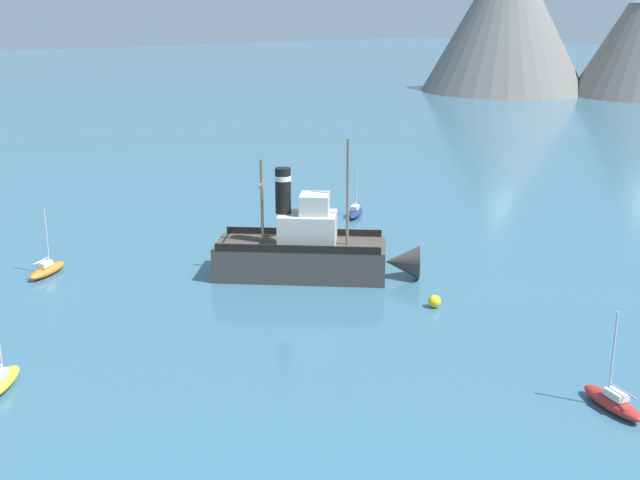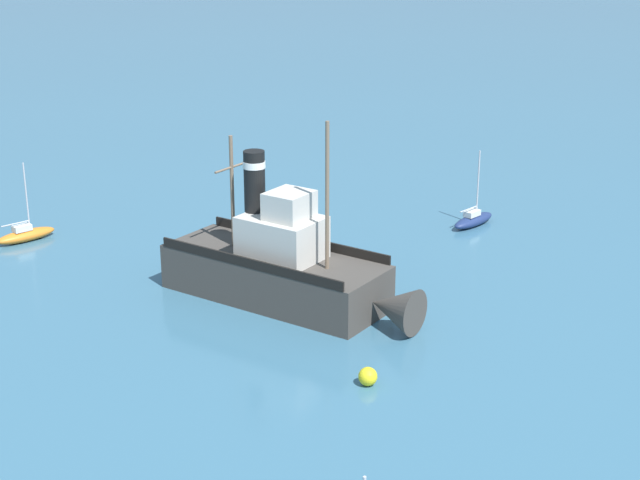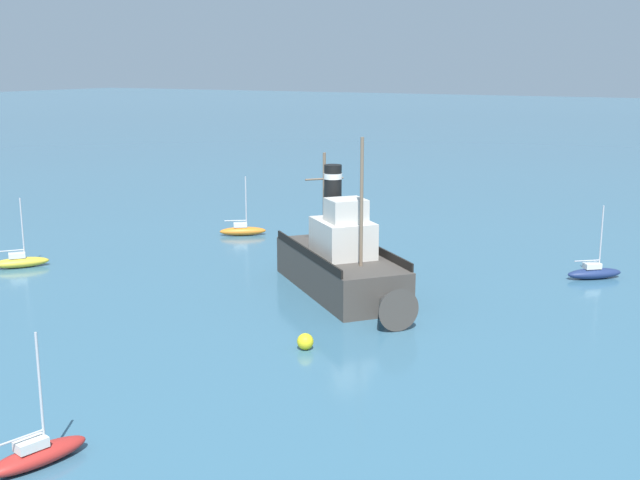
# 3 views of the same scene
# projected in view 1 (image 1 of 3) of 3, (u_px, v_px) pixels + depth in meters

# --- Properties ---
(ground_plane) EXTENTS (600.00, 600.00, 0.00)m
(ground_plane) POSITION_uv_depth(u_px,v_px,m) (293.00, 269.00, 58.69)
(ground_plane) COLOR #38667F
(old_tugboat) EXTENTS (11.98, 13.09, 9.90)m
(old_tugboat) POSITION_uv_depth(u_px,v_px,m) (309.00, 251.00, 56.76)
(old_tugboat) COLOR #423D38
(old_tugboat) RESTS_ON ground
(sailboat_orange) EXTENTS (3.12, 3.72, 4.90)m
(sailboat_orange) POSITION_uv_depth(u_px,v_px,m) (47.00, 269.00, 57.30)
(sailboat_orange) COLOR orange
(sailboat_orange) RESTS_ON ground
(sailboat_red) EXTENTS (3.95, 1.99, 4.90)m
(sailboat_red) POSITION_uv_depth(u_px,v_px,m) (613.00, 401.00, 38.32)
(sailboat_red) COLOR #B22823
(sailboat_red) RESTS_ON ground
(sailboat_yellow) EXTENTS (3.65, 3.24, 4.90)m
(sailboat_yellow) POSITION_uv_depth(u_px,v_px,m) (1.00, 381.00, 40.34)
(sailboat_yellow) COLOR gold
(sailboat_yellow) RESTS_ON ground
(sailboat_navy) EXTENTS (3.28, 3.62, 4.90)m
(sailboat_navy) POSITION_uv_depth(u_px,v_px,m) (355.00, 212.00, 73.09)
(sailboat_navy) COLOR navy
(sailboat_navy) RESTS_ON ground
(mooring_buoy) EXTENTS (0.83, 0.83, 0.83)m
(mooring_buoy) POSITION_uv_depth(u_px,v_px,m) (434.00, 301.00, 51.21)
(mooring_buoy) COLOR yellow
(mooring_buoy) RESTS_ON ground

